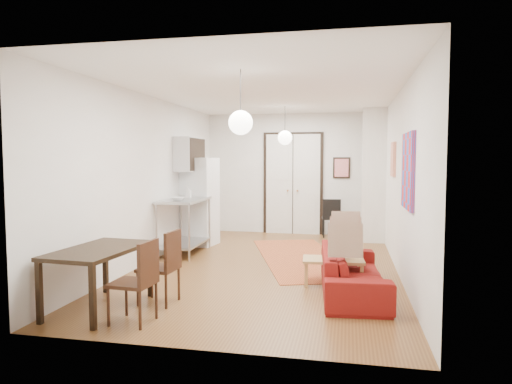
% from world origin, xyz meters
% --- Properties ---
extents(floor, '(7.00, 7.00, 0.00)m').
position_xyz_m(floor, '(0.00, 0.00, 0.00)').
color(floor, brown).
rests_on(floor, ground).
extents(ceiling, '(4.20, 7.00, 0.02)m').
position_xyz_m(ceiling, '(0.00, 0.00, 2.90)').
color(ceiling, white).
rests_on(ceiling, wall_back).
extents(wall_back, '(4.20, 0.02, 2.90)m').
position_xyz_m(wall_back, '(0.00, 3.50, 1.45)').
color(wall_back, white).
rests_on(wall_back, floor).
extents(wall_front, '(4.20, 0.02, 2.90)m').
position_xyz_m(wall_front, '(0.00, -3.50, 1.45)').
color(wall_front, white).
rests_on(wall_front, floor).
extents(wall_left, '(0.02, 7.00, 2.90)m').
position_xyz_m(wall_left, '(-2.10, 0.00, 1.45)').
color(wall_left, white).
rests_on(wall_left, floor).
extents(wall_right, '(0.02, 7.00, 2.90)m').
position_xyz_m(wall_right, '(2.10, 0.00, 1.45)').
color(wall_right, white).
rests_on(wall_right, floor).
extents(double_doors, '(1.44, 0.06, 2.50)m').
position_xyz_m(double_doors, '(0.00, 3.46, 1.20)').
color(double_doors, white).
rests_on(double_doors, wall_back).
extents(stub_partition, '(0.50, 0.10, 2.90)m').
position_xyz_m(stub_partition, '(1.85, 2.55, 1.45)').
color(stub_partition, white).
rests_on(stub_partition, floor).
extents(wall_cabinet, '(0.35, 1.00, 0.70)m').
position_xyz_m(wall_cabinet, '(-1.92, 1.50, 1.90)').
color(wall_cabinet, silver).
rests_on(wall_cabinet, wall_left).
extents(painting_popart, '(0.05, 1.00, 1.00)m').
position_xyz_m(painting_popart, '(2.08, -1.25, 1.65)').
color(painting_popart, red).
rests_on(painting_popart, wall_right).
extents(painting_abstract, '(0.05, 0.50, 0.60)m').
position_xyz_m(painting_abstract, '(2.08, 0.80, 1.80)').
color(painting_abstract, beige).
rests_on(painting_abstract, wall_right).
extents(poster_back, '(0.40, 0.03, 0.50)m').
position_xyz_m(poster_back, '(1.15, 3.47, 1.60)').
color(poster_back, red).
rests_on(poster_back, wall_back).
extents(print_left, '(0.03, 0.44, 0.54)m').
position_xyz_m(print_left, '(-2.07, 2.00, 1.95)').
color(print_left, '#9E6042').
rests_on(print_left, wall_left).
extents(pendant_back, '(0.30, 0.30, 0.80)m').
position_xyz_m(pendant_back, '(0.00, 2.00, 2.25)').
color(pendant_back, white).
rests_on(pendant_back, ceiling).
extents(pendant_front, '(0.30, 0.30, 0.80)m').
position_xyz_m(pendant_front, '(0.00, -2.00, 2.25)').
color(pendant_front, white).
rests_on(pendant_front, ceiling).
extents(kilim_rug, '(2.37, 3.83, 0.01)m').
position_xyz_m(kilim_rug, '(0.47, 0.75, 0.00)').
color(kilim_rug, '#B65D2D').
rests_on(kilim_rug, floor).
extents(sofa, '(0.95, 2.09, 0.59)m').
position_xyz_m(sofa, '(1.38, -1.34, 0.30)').
color(sofa, maroon).
rests_on(sofa, floor).
extents(coffee_table, '(0.89, 0.54, 0.38)m').
position_xyz_m(coffee_table, '(1.11, -0.97, 0.33)').
color(coffee_table, '#A98350').
rests_on(coffee_table, floor).
extents(potted_plant, '(0.32, 0.36, 0.37)m').
position_xyz_m(potted_plant, '(1.21, -0.97, 0.57)').
color(potted_plant, '#367032').
rests_on(potted_plant, coffee_table).
extents(kitchen_counter, '(0.71, 1.38, 1.05)m').
position_xyz_m(kitchen_counter, '(-1.74, 0.68, 0.70)').
color(kitchen_counter, '#A9ACAE').
rests_on(kitchen_counter, floor).
extents(bowl, '(0.25, 0.25, 0.06)m').
position_xyz_m(bowl, '(-1.75, 0.38, 1.08)').
color(bowl, silver).
rests_on(bowl, kitchen_counter).
extents(soap_bottle, '(0.10, 0.10, 0.22)m').
position_xyz_m(soap_bottle, '(-1.75, 0.93, 1.16)').
color(soap_bottle, teal).
rests_on(soap_bottle, kitchen_counter).
extents(fridge, '(0.73, 0.73, 1.83)m').
position_xyz_m(fridge, '(-1.75, 1.62, 0.92)').
color(fridge, white).
rests_on(fridge, floor).
extents(dining_table, '(0.85, 1.39, 0.74)m').
position_xyz_m(dining_table, '(-1.60, -2.59, 0.66)').
color(dining_table, black).
rests_on(dining_table, floor).
extents(dining_chair_near, '(0.47, 0.64, 0.92)m').
position_xyz_m(dining_chair_near, '(-1.00, -2.15, 0.53)').
color(dining_chair_near, '#341F10').
rests_on(dining_chair_near, floor).
extents(dining_chair_far, '(0.47, 0.64, 0.92)m').
position_xyz_m(dining_chair_far, '(-1.00, -2.85, 0.53)').
color(dining_chair_far, '#341F10').
rests_on(dining_chair_far, floor).
extents(black_side_chair, '(0.45, 0.45, 0.89)m').
position_xyz_m(black_side_chair, '(0.93, 3.23, 0.52)').
color(black_side_chair, black).
rests_on(black_side_chair, floor).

